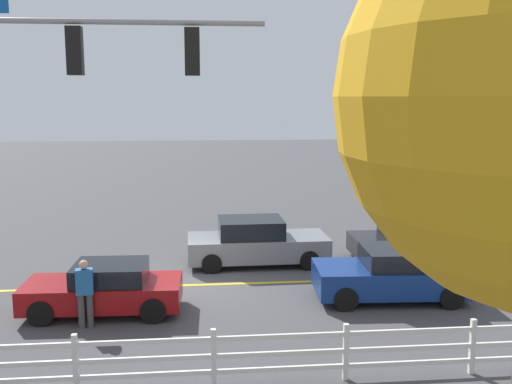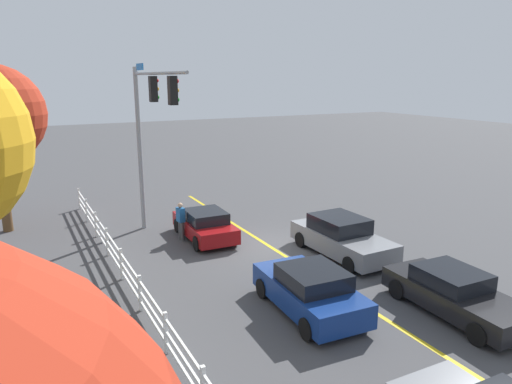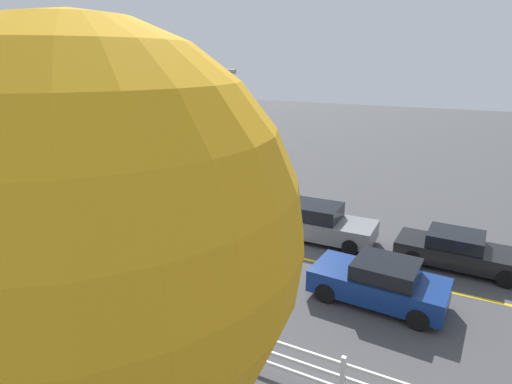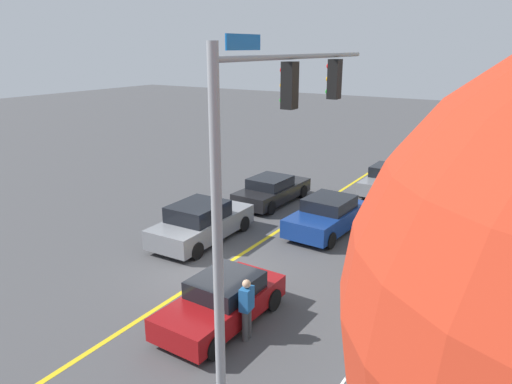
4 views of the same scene
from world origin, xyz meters
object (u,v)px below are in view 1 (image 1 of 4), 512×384
Objects in this scene: car_1 at (105,289)px; pedestrian at (85,291)px; car_2 at (256,242)px; car_3 at (392,274)px; car_4 at (415,241)px.

pedestrian reaches higher than car_1.
car_1 is at bearing -137.52° from car_2.
car_2 is at bearing -45.25° from car_3.
pedestrian is (10.13, 5.10, 0.28)m from car_4.
car_4 is at bearing -69.70° from pedestrian.
pedestrian is at bearing -133.32° from car_2.
car_1 is 10.65m from car_4.
car_2 is at bearing -134.78° from car_1.
car_2 is at bearing -178.29° from car_4.
car_2 reaches higher than car_1.
car_1 is 1.08m from pedestrian.
car_1 is 5.98m from car_2.
car_4 reaches higher than car_1.
car_2 is (-4.34, -4.12, 0.10)m from car_1.
pedestrian reaches higher than car_3.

